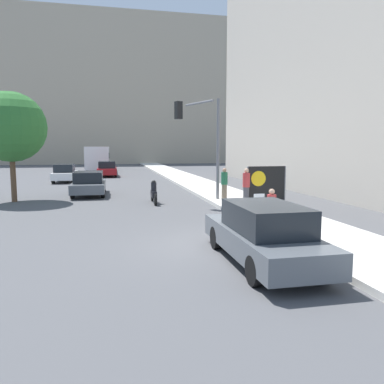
{
  "coord_description": "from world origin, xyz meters",
  "views": [
    {
      "loc": [
        -2.84,
        -10.21,
        2.85
      ],
      "look_at": [
        0.11,
        3.65,
        1.18
      ],
      "focal_mm": 35.0,
      "sensor_mm": 36.0,
      "label": 1
    }
  ],
  "objects_px": {
    "motorcycle_on_road": "(154,193)",
    "traffic_light_pole": "(203,132)",
    "pedestrian_behind": "(224,184)",
    "street_tree_near_curb": "(10,127)",
    "protest_banner": "(266,184)",
    "city_bus_on_road": "(98,157)",
    "parked_car_curbside": "(263,234)",
    "car_on_road_nearest": "(89,183)",
    "car_on_road_distant": "(107,169)",
    "jogger_on_sidewalk": "(246,186)",
    "seated_protester": "(272,204)",
    "car_on_road_midblock": "(65,173)"
  },
  "relations": [
    {
      "from": "jogger_on_sidewalk",
      "to": "car_on_road_midblock",
      "type": "relative_size",
      "value": 0.38
    },
    {
      "from": "pedestrian_behind",
      "to": "car_on_road_nearest",
      "type": "distance_m",
      "value": 8.59
    },
    {
      "from": "car_on_road_distant",
      "to": "pedestrian_behind",
      "type": "bearing_deg",
      "value": -72.76
    },
    {
      "from": "car_on_road_distant",
      "to": "motorcycle_on_road",
      "type": "relative_size",
      "value": 1.92
    },
    {
      "from": "car_on_road_distant",
      "to": "parked_car_curbside",
      "type": "bearing_deg",
      "value": -82.13
    },
    {
      "from": "traffic_light_pole",
      "to": "city_bus_on_road",
      "type": "height_order",
      "value": "traffic_light_pole"
    },
    {
      "from": "seated_protester",
      "to": "jogger_on_sidewalk",
      "type": "relative_size",
      "value": 0.68
    },
    {
      "from": "parked_car_curbside",
      "to": "motorcycle_on_road",
      "type": "relative_size",
      "value": 2.14
    },
    {
      "from": "street_tree_near_curb",
      "to": "city_bus_on_road",
      "type": "bearing_deg",
      "value": 82.47
    },
    {
      "from": "parked_car_curbside",
      "to": "car_on_road_distant",
      "type": "bearing_deg",
      "value": 97.87
    },
    {
      "from": "traffic_light_pole",
      "to": "street_tree_near_curb",
      "type": "height_order",
      "value": "street_tree_near_curb"
    },
    {
      "from": "car_on_road_midblock",
      "to": "traffic_light_pole",
      "type": "bearing_deg",
      "value": -59.68
    },
    {
      "from": "seated_protester",
      "to": "car_on_road_nearest",
      "type": "height_order",
      "value": "car_on_road_nearest"
    },
    {
      "from": "pedestrian_behind",
      "to": "city_bus_on_road",
      "type": "relative_size",
      "value": 0.15
    },
    {
      "from": "jogger_on_sidewalk",
      "to": "city_bus_on_road",
      "type": "xyz_separation_m",
      "value": [
        -7.84,
        31.0,
        0.68
      ]
    },
    {
      "from": "city_bus_on_road",
      "to": "street_tree_near_curb",
      "type": "distance_m",
      "value": 26.64
    },
    {
      "from": "protest_banner",
      "to": "car_on_road_nearest",
      "type": "xyz_separation_m",
      "value": [
        -8.75,
        6.35,
        -0.41
      ]
    },
    {
      "from": "traffic_light_pole",
      "to": "street_tree_near_curb",
      "type": "xyz_separation_m",
      "value": [
        -9.7,
        2.71,
        0.26
      ]
    },
    {
      "from": "protest_banner",
      "to": "pedestrian_behind",
      "type": "bearing_deg",
      "value": 138.28
    },
    {
      "from": "parked_car_curbside",
      "to": "city_bus_on_road",
      "type": "height_order",
      "value": "city_bus_on_road"
    },
    {
      "from": "protest_banner",
      "to": "traffic_light_pole",
      "type": "distance_m",
      "value": 4.1
    },
    {
      "from": "seated_protester",
      "to": "traffic_light_pole",
      "type": "distance_m",
      "value": 6.6
    },
    {
      "from": "pedestrian_behind",
      "to": "car_on_road_distant",
      "type": "height_order",
      "value": "pedestrian_behind"
    },
    {
      "from": "motorcycle_on_road",
      "to": "street_tree_near_curb",
      "type": "height_order",
      "value": "street_tree_near_curb"
    },
    {
      "from": "car_on_road_nearest",
      "to": "car_on_road_distant",
      "type": "relative_size",
      "value": 1.09
    },
    {
      "from": "protest_banner",
      "to": "car_on_road_midblock",
      "type": "bearing_deg",
      "value": 125.03
    },
    {
      "from": "protest_banner",
      "to": "city_bus_on_road",
      "type": "height_order",
      "value": "city_bus_on_road"
    },
    {
      "from": "pedestrian_behind",
      "to": "motorcycle_on_road",
      "type": "distance_m",
      "value": 3.69
    },
    {
      "from": "traffic_light_pole",
      "to": "parked_car_curbside",
      "type": "height_order",
      "value": "traffic_light_pole"
    },
    {
      "from": "city_bus_on_road",
      "to": "car_on_road_nearest",
      "type": "bearing_deg",
      "value": -89.39
    },
    {
      "from": "motorcycle_on_road",
      "to": "pedestrian_behind",
      "type": "bearing_deg",
      "value": -10.73
    },
    {
      "from": "parked_car_curbside",
      "to": "car_on_road_distant",
      "type": "xyz_separation_m",
      "value": [
        -4.14,
        29.98,
        0.02
      ]
    },
    {
      "from": "protest_banner",
      "to": "street_tree_near_curb",
      "type": "distance_m",
      "value": 13.5
    },
    {
      "from": "seated_protester",
      "to": "car_on_road_nearest",
      "type": "relative_size",
      "value": 0.25
    },
    {
      "from": "pedestrian_behind",
      "to": "protest_banner",
      "type": "distance_m",
      "value": 2.25
    },
    {
      "from": "protest_banner",
      "to": "city_bus_on_road",
      "type": "relative_size",
      "value": 0.18
    },
    {
      "from": "car_on_road_distant",
      "to": "city_bus_on_road",
      "type": "relative_size",
      "value": 0.38
    },
    {
      "from": "seated_protester",
      "to": "car_on_road_distant",
      "type": "bearing_deg",
      "value": 125.32
    },
    {
      "from": "motorcycle_on_road",
      "to": "traffic_light_pole",
      "type": "bearing_deg",
      "value": -13.54
    },
    {
      "from": "motorcycle_on_road",
      "to": "seated_protester",
      "type": "bearing_deg",
      "value": -60.04
    },
    {
      "from": "pedestrian_behind",
      "to": "car_on_road_distant",
      "type": "bearing_deg",
      "value": -91.61
    },
    {
      "from": "car_on_road_midblock",
      "to": "car_on_road_distant",
      "type": "height_order",
      "value": "car_on_road_distant"
    },
    {
      "from": "street_tree_near_curb",
      "to": "protest_banner",
      "type": "bearing_deg",
      "value": -18.94
    },
    {
      "from": "traffic_light_pole",
      "to": "motorcycle_on_road",
      "type": "bearing_deg",
      "value": 166.46
    },
    {
      "from": "jogger_on_sidewalk",
      "to": "street_tree_near_curb",
      "type": "relative_size",
      "value": 0.3
    },
    {
      "from": "pedestrian_behind",
      "to": "traffic_light_pole",
      "type": "bearing_deg",
      "value": -23.19
    },
    {
      "from": "jogger_on_sidewalk",
      "to": "car_on_road_distant",
      "type": "bearing_deg",
      "value": -78.53
    },
    {
      "from": "car_on_road_midblock",
      "to": "street_tree_near_curb",
      "type": "relative_size",
      "value": 0.79
    },
    {
      "from": "jogger_on_sidewalk",
      "to": "parked_car_curbside",
      "type": "distance_m",
      "value": 8.55
    },
    {
      "from": "traffic_light_pole",
      "to": "motorcycle_on_road",
      "type": "relative_size",
      "value": 2.34
    }
  ]
}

